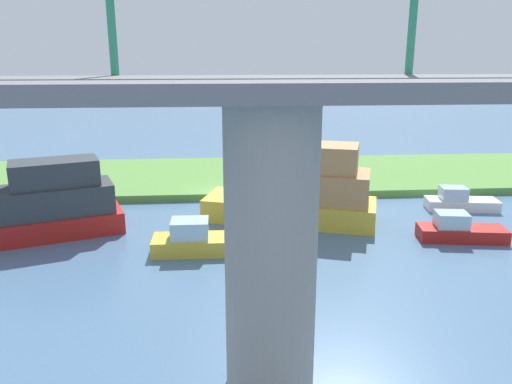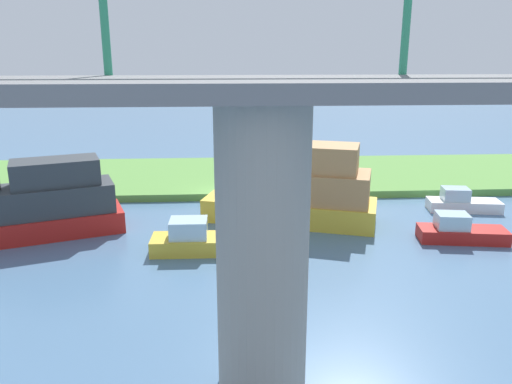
{
  "view_description": "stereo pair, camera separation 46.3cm",
  "coord_description": "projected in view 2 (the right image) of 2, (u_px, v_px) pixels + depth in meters",
  "views": [
    {
      "loc": [
        0.55,
        32.76,
        9.84
      ],
      "look_at": [
        -1.61,
        5.0,
        2.0
      ],
      "focal_mm": 35.36,
      "sensor_mm": 36.0,
      "label": 1
    },
    {
      "loc": [
        0.09,
        32.8,
        9.84
      ],
      "look_at": [
        -1.61,
        5.0,
        2.0
      ],
      "focal_mm": 35.36,
      "sensor_mm": 36.0,
      "label": 2
    }
  ],
  "objects": [
    {
      "name": "bridge_span",
      "position": [
        263.0,
        79.0,
        13.04
      ],
      "size": [
        61.43,
        4.3,
        3.25
      ],
      "color": "slate",
      "rests_on": "bridge_pylon"
    },
    {
      "name": "bridge_pylon",
      "position": [
        262.0,
        252.0,
        14.33
      ],
      "size": [
        2.64,
        2.64,
        8.64
      ],
      "primitive_type": "cylinder",
      "color": "#9E998E",
      "rests_on": "ground"
    },
    {
      "name": "pontoon_yellow",
      "position": [
        460.0,
        231.0,
        26.89
      ],
      "size": [
        4.73,
        2.25,
        1.52
      ],
      "color": "red",
      "rests_on": "ground"
    },
    {
      "name": "riverboat_paddlewheel",
      "position": [
        462.0,
        202.0,
        32.0
      ],
      "size": [
        4.6,
        2.19,
        1.47
      ],
      "color": "white",
      "rests_on": "ground"
    },
    {
      "name": "grassy_bank",
      "position": [
        227.0,
        176.0,
        39.88
      ],
      "size": [
        80.0,
        12.0,
        0.5
      ],
      "primitive_type": "cube",
      "color": "#5B9342",
      "rests_on": "ground"
    },
    {
      "name": "motorboat_red",
      "position": [
        199.0,
        240.0,
        25.41
      ],
      "size": [
        5.18,
        1.9,
        1.72
      ],
      "color": "gold",
      "rests_on": "ground"
    },
    {
      "name": "mooring_post",
      "position": [
        264.0,
        184.0,
        34.66
      ],
      "size": [
        0.2,
        0.2,
        0.93
      ],
      "primitive_type": "cylinder",
      "color": "brown",
      "rests_on": "grassy_bank"
    },
    {
      "name": "motorboat_white",
      "position": [
        296.0,
        190.0,
        29.67
      ],
      "size": [
        10.61,
        6.27,
        5.15
      ],
      "color": "gold",
      "rests_on": "ground"
    },
    {
      "name": "person_on_bank",
      "position": [
        291.0,
        172.0,
        37.03
      ],
      "size": [
        0.5,
        0.5,
        1.39
      ],
      "color": "#2D334C",
      "rests_on": "grassy_bank"
    },
    {
      "name": "houseboat_blue",
      "position": [
        42.0,
        205.0,
        27.44
      ],
      "size": [
        9.47,
        5.81,
        4.59
      ],
      "color": "red",
      "rests_on": "ground"
    },
    {
      "name": "ground_plane",
      "position": [
        228.0,
        201.0,
        34.18
      ],
      "size": [
        160.0,
        160.0,
        0.0
      ],
      "primitive_type": "plane",
      "color": "#4C7093"
    }
  ]
}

